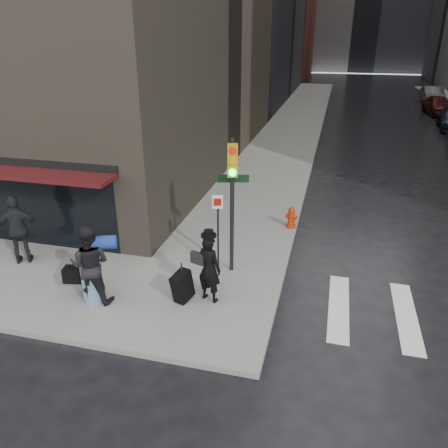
{
  "coord_description": "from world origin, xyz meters",
  "views": [
    {
      "loc": [
        2.98,
        -8.65,
        6.35
      ],
      "look_at": [
        0.14,
        2.44,
        1.3
      ],
      "focal_mm": 35.0,
      "sensor_mm": 36.0,
      "label": 1
    }
  ],
  "objects_px": {
    "man_greycoat": "(19,230)",
    "traffic_light": "(231,190)",
    "parked_car_4": "(438,105)",
    "man_overcoat": "(204,271)",
    "parked_car_5": "(432,95)",
    "fire_hydrant": "(291,218)",
    "man_jeans": "(90,264)"
  },
  "relations": [
    {
      "from": "traffic_light",
      "to": "fire_hydrant",
      "type": "relative_size",
      "value": 5.13
    },
    {
      "from": "fire_hydrant",
      "to": "parked_car_5",
      "type": "relative_size",
      "value": 0.15
    },
    {
      "from": "man_greycoat",
      "to": "fire_hydrant",
      "type": "distance_m",
      "value": 8.56
    },
    {
      "from": "man_greycoat",
      "to": "fire_hydrant",
      "type": "bearing_deg",
      "value": -176.68
    },
    {
      "from": "parked_car_4",
      "to": "man_greycoat",
      "type": "bearing_deg",
      "value": -123.94
    },
    {
      "from": "fire_hydrant",
      "to": "man_greycoat",
      "type": "bearing_deg",
      "value": -148.81
    },
    {
      "from": "man_overcoat",
      "to": "parked_car_5",
      "type": "bearing_deg",
      "value": -88.66
    },
    {
      "from": "traffic_light",
      "to": "parked_car_4",
      "type": "height_order",
      "value": "traffic_light"
    },
    {
      "from": "fire_hydrant",
      "to": "parked_car_4",
      "type": "bearing_deg",
      "value": 70.76
    },
    {
      "from": "man_overcoat",
      "to": "traffic_light",
      "type": "xyz_separation_m",
      "value": [
        0.31,
        1.55,
        1.61
      ]
    },
    {
      "from": "man_greycoat",
      "to": "fire_hydrant",
      "type": "xyz_separation_m",
      "value": [
        7.3,
        4.42,
        -0.7
      ]
    },
    {
      "from": "man_greycoat",
      "to": "fire_hydrant",
      "type": "relative_size",
      "value": 2.79
    },
    {
      "from": "man_overcoat",
      "to": "man_greycoat",
      "type": "distance_m",
      "value": 5.72
    },
    {
      "from": "traffic_light",
      "to": "fire_hydrant",
      "type": "xyz_separation_m",
      "value": [
        1.31,
        3.47,
        -2.1
      ]
    },
    {
      "from": "parked_car_4",
      "to": "parked_car_5",
      "type": "distance_m",
      "value": 6.14
    },
    {
      "from": "man_greycoat",
      "to": "parked_car_4",
      "type": "distance_m",
      "value": 35.1
    },
    {
      "from": "parked_car_4",
      "to": "man_overcoat",
      "type": "bearing_deg",
      "value": -114.81
    },
    {
      "from": "fire_hydrant",
      "to": "parked_car_5",
      "type": "xyz_separation_m",
      "value": [
        9.79,
        32.64,
        0.33
      ]
    },
    {
      "from": "traffic_light",
      "to": "man_jeans",
      "type": "bearing_deg",
      "value": -157.07
    },
    {
      "from": "man_greycoat",
      "to": "traffic_light",
      "type": "xyz_separation_m",
      "value": [
        5.99,
        0.95,
        1.41
      ]
    },
    {
      "from": "traffic_light",
      "to": "parked_car_4",
      "type": "relative_size",
      "value": 0.85
    },
    {
      "from": "man_greycoat",
      "to": "parked_car_5",
      "type": "relative_size",
      "value": 0.42
    },
    {
      "from": "parked_car_4",
      "to": "man_jeans",
      "type": "bearing_deg",
      "value": -118.55
    },
    {
      "from": "fire_hydrant",
      "to": "man_jeans",
      "type": "bearing_deg",
      "value": -126.71
    },
    {
      "from": "man_jeans",
      "to": "parked_car_5",
      "type": "height_order",
      "value": "man_jeans"
    },
    {
      "from": "fire_hydrant",
      "to": "traffic_light",
      "type": "bearing_deg",
      "value": -110.67
    },
    {
      "from": "fire_hydrant",
      "to": "man_overcoat",
      "type": "bearing_deg",
      "value": -107.86
    },
    {
      "from": "man_jeans",
      "to": "parked_car_4",
      "type": "xyz_separation_m",
      "value": [
        13.53,
        32.26,
        -0.42
      ]
    },
    {
      "from": "man_greycoat",
      "to": "traffic_light",
      "type": "relative_size",
      "value": 0.54
    },
    {
      "from": "man_overcoat",
      "to": "man_greycoat",
      "type": "relative_size",
      "value": 0.95
    },
    {
      "from": "man_overcoat",
      "to": "fire_hydrant",
      "type": "relative_size",
      "value": 2.66
    },
    {
      "from": "traffic_light",
      "to": "parked_car_4",
      "type": "distance_m",
      "value": 31.86
    }
  ]
}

